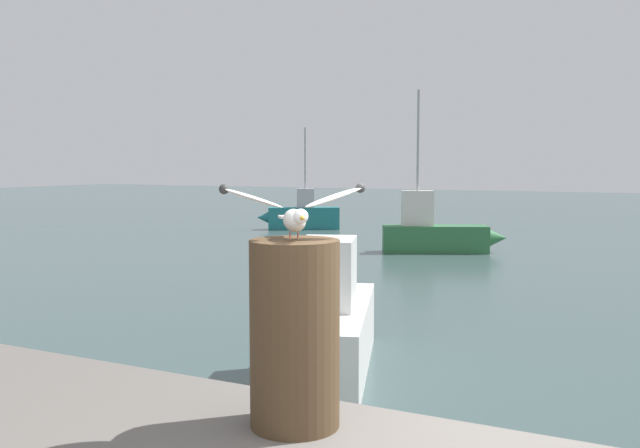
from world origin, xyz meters
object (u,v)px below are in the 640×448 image
mooring_post (295,334)px  boat_green (440,233)px  seagull (294,211)px  boat_teal (300,215)px  boat_white (332,323)px

mooring_post → boat_green: bearing=104.4°
seagull → boat_green: 16.30m
mooring_post → seagull: (0.00, -0.00, 0.54)m
seagull → boat_teal: (-10.64, 19.90, -1.70)m
boat_green → boat_white: boat_green is taller
seagull → mooring_post: bearing=130.2°
boat_green → boat_teal: boat_green is taller
seagull → boat_white: seagull is taller
seagull → boat_white: size_ratio=0.15×
boat_green → boat_teal: bearing=147.5°
mooring_post → boat_green: boat_green is taller
mooring_post → boat_teal: 22.59m
boat_white → boat_teal: (-8.53, 15.11, 0.01)m
boat_green → boat_white: bearing=-80.0°
boat_white → boat_teal: boat_teal is taller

